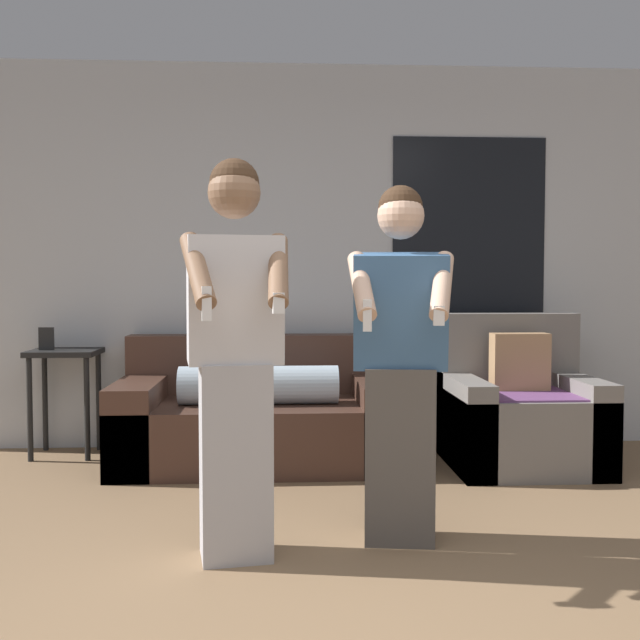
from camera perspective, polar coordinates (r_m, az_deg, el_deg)
wall_back at (r=5.36m, az=0.45°, el=4.89°), size 5.64×0.07×2.70m
couch at (r=4.91m, az=-4.62°, el=-7.44°), size 1.81×0.95×0.81m
armchair at (r=4.96m, az=14.99°, el=-6.94°), size 0.91×0.84×0.96m
side_table at (r=5.32m, az=-18.90°, el=-3.64°), size 0.45×0.40×0.87m
person_left at (r=3.16m, az=-6.49°, el=-2.66°), size 0.45×0.51×1.68m
person_right at (r=3.37m, az=6.10°, el=-3.33°), size 0.47×0.51×1.60m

